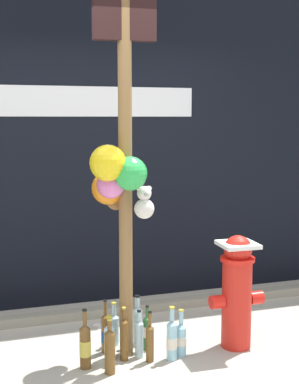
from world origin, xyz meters
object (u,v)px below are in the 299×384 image
at_px(bottle_3, 110,341).
at_px(bottle_5, 124,338).
at_px(memorial_post, 120,160).
at_px(bottle_8, 172,339).
at_px(fire_hydrant, 237,289).
at_px(bottle_4, 147,332).
at_px(bottle_6, 114,328).
at_px(bottle_9, 139,337).
at_px(bottle_7, 137,324).
at_px(bottle_2, 181,338).
at_px(bottle_0, 150,342).
at_px(bottle_11, 105,333).
at_px(bottle_10, 110,350).
at_px(bottle_1, 85,346).

relative_size(bottle_3, bottle_5, 0.82).
height_order(memorial_post, bottle_8, memorial_post).
distance_m(fire_hydrant, bottle_4, 0.76).
bearing_deg(bottle_6, bottle_9, -65.74).
distance_m(bottle_8, bottle_9, 0.24).
distance_m(fire_hydrant, bottle_7, 0.82).
relative_size(bottle_6, bottle_9, 0.94).
bearing_deg(bottle_6, bottle_2, -38.80).
bearing_deg(bottle_0, bottle_4, 78.04).
relative_size(bottle_0, bottle_4, 1.09).
distance_m(fire_hydrant, bottle_2, 0.57).
bearing_deg(bottle_11, bottle_10, -98.04).
distance_m(bottle_0, bottle_11, 0.37).
height_order(fire_hydrant, bottle_4, fire_hydrant).
bearing_deg(bottle_2, bottle_3, 168.61).
xyz_separation_m(bottle_2, bottle_5, (-0.42, 0.05, 0.03)).
bearing_deg(bottle_4, bottle_11, 171.36).
height_order(bottle_10, bottle_11, bottle_11).
distance_m(bottle_1, bottle_3, 0.22).
bearing_deg(bottle_6, memorial_post, -90.88).
height_order(bottle_4, bottle_11, bottle_11).
height_order(bottle_6, bottle_7, bottle_7).
height_order(bottle_6, bottle_8, bottle_8).
xyz_separation_m(memorial_post, bottle_4, (0.22, 0.06, -1.32)).
xyz_separation_m(bottle_4, bottle_6, (-0.22, 0.16, -0.00)).
distance_m(bottle_6, bottle_10, 0.48).
relative_size(bottle_0, bottle_9, 1.05).
bearing_deg(bottle_9, memorial_post, 159.10).
height_order(memorial_post, bottle_11, memorial_post).
relative_size(bottle_6, bottle_10, 0.86).
bearing_deg(fire_hydrant, bottle_10, -172.40).
xyz_separation_m(bottle_0, bottle_7, (-0.00, 0.32, 0.02)).
relative_size(bottle_8, bottle_9, 1.11).
bearing_deg(bottle_1, bottle_4, 17.42).
xyz_separation_m(bottle_1, bottle_11, (0.19, 0.21, -0.01)).
height_order(bottle_5, bottle_8, same).
xyz_separation_m(bottle_2, bottle_4, (-0.21, 0.18, 0.01)).
distance_m(bottle_7, bottle_8, 0.37).
relative_size(bottle_2, bottle_3, 1.07).
bearing_deg(bottle_5, bottle_2, -7.40).
relative_size(memorial_post, bottle_10, 6.67).
bearing_deg(memorial_post, fire_hydrant, -6.03).
bearing_deg(memorial_post, bottle_0, -38.51).
distance_m(fire_hydrant, bottle_6, 1.00).
xyz_separation_m(bottle_0, bottle_1, (-0.47, 0.04, 0.01)).
bearing_deg(bottle_3, bottle_7, 35.33).
height_order(bottle_8, bottle_10, bottle_8).
distance_m(bottle_4, bottle_6, 0.27).
distance_m(bottle_3, bottle_4, 0.32).
xyz_separation_m(bottle_7, bottle_8, (0.16, -0.33, -0.01)).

